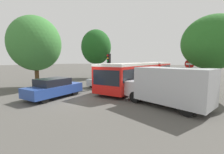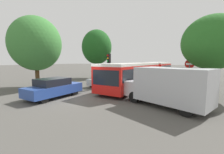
% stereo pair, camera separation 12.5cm
% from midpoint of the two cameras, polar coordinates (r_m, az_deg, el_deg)
% --- Properties ---
extents(ground_plane, '(200.00, 200.00, 0.00)m').
position_cam_midpoint_polar(ground_plane, '(11.10, -11.84, -8.08)').
color(ground_plane, '#4F4C47').
extents(articulated_bus, '(2.68, 16.78, 2.49)m').
position_cam_midpoint_polar(articulated_bus, '(17.96, 12.79, 1.95)').
color(articulated_bus, red).
rests_on(articulated_bus, ground).
extents(city_bus_rear, '(3.06, 11.48, 2.45)m').
position_cam_midpoint_polar(city_bus_rear, '(34.46, 16.12, 3.78)').
color(city_bus_rear, teal).
rests_on(city_bus_rear, ground).
extents(queued_car_blue, '(1.78, 4.15, 1.44)m').
position_cam_midpoint_polar(queued_car_blue, '(11.86, -21.02, -3.84)').
color(queued_car_blue, '#284799').
rests_on(queued_car_blue, ground).
extents(queued_car_silver, '(1.70, 3.97, 1.38)m').
position_cam_midpoint_polar(queued_car_silver, '(16.17, -2.66, -0.98)').
color(queued_car_silver, '#B7BABF').
rests_on(queued_car_silver, ground).
extents(queued_car_navy, '(1.78, 4.16, 1.44)m').
position_cam_midpoint_polar(queued_car_navy, '(21.77, 6.93, 0.91)').
color(queued_car_navy, navy).
rests_on(queued_car_navy, ground).
extents(white_van, '(5.35, 3.36, 2.31)m').
position_cam_midpoint_polar(white_van, '(9.42, 20.92, -3.19)').
color(white_van, '#B7BABF').
rests_on(white_van, ground).
extents(traffic_light, '(0.37, 0.39, 3.40)m').
position_cam_midpoint_polar(traffic_light, '(14.76, -0.99, 5.36)').
color(traffic_light, '#56595E').
rests_on(traffic_light, ground).
extents(no_entry_sign, '(0.70, 0.08, 2.82)m').
position_cam_midpoint_polar(no_entry_sign, '(13.31, 27.56, 1.89)').
color(no_entry_sign, '#56595E').
rests_on(no_entry_sign, ground).
extents(direction_sign_post, '(0.18, 1.40, 3.60)m').
position_cam_midpoint_polar(direction_sign_post, '(14.88, 32.42, 4.68)').
color(direction_sign_post, '#56595E').
rests_on(direction_sign_post, ground).
extents(tree_left_near, '(4.86, 4.86, 7.00)m').
position_cam_midpoint_polar(tree_left_near, '(16.72, -26.88, 11.22)').
color(tree_left_near, '#51381E').
rests_on(tree_left_near, ground).
extents(tree_left_mid, '(4.60, 4.60, 7.50)m').
position_cam_midpoint_polar(tree_left_mid, '(23.84, -5.66, 11.26)').
color(tree_left_mid, '#51381E').
rests_on(tree_left_mid, ground).
extents(tree_right_near, '(4.32, 4.32, 6.04)m').
position_cam_midpoint_polar(tree_right_near, '(13.47, 33.89, 10.41)').
color(tree_right_near, '#51381E').
rests_on(tree_right_near, ground).
extents(tree_right_mid, '(3.86, 3.86, 6.42)m').
position_cam_midpoint_polar(tree_right_mid, '(22.19, 32.81, 9.55)').
color(tree_right_mid, '#51381E').
rests_on(tree_right_mid, ground).
extents(tree_right_far, '(3.25, 3.25, 5.91)m').
position_cam_midpoint_polar(tree_right_far, '(34.46, 33.70, 7.15)').
color(tree_right_far, '#51381E').
rests_on(tree_right_far, ground).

